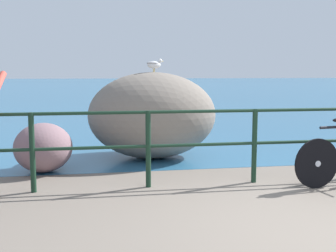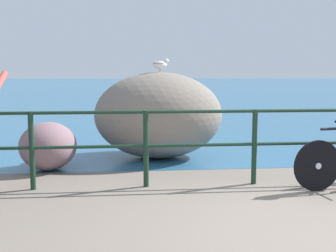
# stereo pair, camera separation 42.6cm
# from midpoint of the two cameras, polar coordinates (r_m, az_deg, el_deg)

# --- Properties ---
(ground_plane) EXTENTS (120.00, 120.00, 0.10)m
(ground_plane) POSITION_cam_midpoint_polar(r_m,az_deg,el_deg) (23.83, -0.95, 3.49)
(ground_plane) COLOR #6B6056
(sea_surface) EXTENTS (120.00, 90.00, 0.01)m
(sea_surface) POSITION_cam_midpoint_polar(r_m,az_deg,el_deg) (51.48, -3.48, 5.57)
(sea_surface) COLOR #285B7F
(sea_surface) RESTS_ON ground_plane
(promenade_railing) EXTENTS (8.89, 0.07, 1.02)m
(promenade_railing) POSITION_cam_midpoint_polar(r_m,az_deg,el_deg) (5.92, 13.52, -1.51)
(promenade_railing) COLOR black
(promenade_railing) RESTS_ON ground_plane
(breakwater_boulder_main) EXTENTS (2.26, 1.82, 1.52)m
(breakwater_boulder_main) POSITION_cam_midpoint_polar(r_m,az_deg,el_deg) (7.55, 0.33, 1.45)
(breakwater_boulder_main) COLOR slate
(breakwater_boulder_main) RESTS_ON ground
(breakwater_boulder_left) EXTENTS (0.88, 0.95, 0.75)m
(breakwater_boulder_left) POSITION_cam_midpoint_polar(r_m,az_deg,el_deg) (6.84, -14.02, -2.62)
(breakwater_boulder_left) COLOR #7A5D64
(breakwater_boulder_left) RESTS_ON ground
(seagull) EXTENTS (0.34, 0.20, 0.23)m
(seagull) POSITION_cam_midpoint_polar(r_m,az_deg,el_deg) (7.50, 0.62, 8.27)
(seagull) COLOR gold
(seagull) RESTS_ON breakwater_boulder_main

